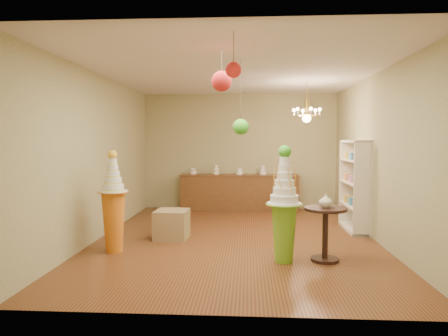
# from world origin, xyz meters

# --- Properties ---
(floor) EXTENTS (6.50, 6.50, 0.00)m
(floor) POSITION_xyz_m (0.00, 0.00, 0.00)
(floor) COLOR #5A3118
(floor) RESTS_ON ground
(ceiling) EXTENTS (6.50, 6.50, 0.00)m
(ceiling) POSITION_xyz_m (0.00, 0.00, 3.00)
(ceiling) COLOR silver
(ceiling) RESTS_ON ground
(wall_back) EXTENTS (5.00, 0.04, 3.00)m
(wall_back) POSITION_xyz_m (0.00, 3.25, 1.50)
(wall_back) COLOR tan
(wall_back) RESTS_ON ground
(wall_front) EXTENTS (5.00, 0.04, 3.00)m
(wall_front) POSITION_xyz_m (0.00, -3.25, 1.50)
(wall_front) COLOR tan
(wall_front) RESTS_ON ground
(wall_left) EXTENTS (0.04, 6.50, 3.00)m
(wall_left) POSITION_xyz_m (-2.50, 0.00, 1.50)
(wall_left) COLOR tan
(wall_left) RESTS_ON ground
(wall_right) EXTENTS (0.04, 6.50, 3.00)m
(wall_right) POSITION_xyz_m (2.50, 0.00, 1.50)
(wall_right) COLOR tan
(wall_right) RESTS_ON ground
(pedestal_green) EXTENTS (0.60, 0.60, 1.73)m
(pedestal_green) POSITION_xyz_m (0.75, -1.38, 0.68)
(pedestal_green) COLOR #6DAE26
(pedestal_green) RESTS_ON floor
(pedestal_orange) EXTENTS (0.57, 0.57, 1.65)m
(pedestal_orange) POSITION_xyz_m (-1.94, -0.99, 0.64)
(pedestal_orange) COLOR #CB6B17
(pedestal_orange) RESTS_ON floor
(burlap_riser) EXTENTS (0.61, 0.61, 0.53)m
(burlap_riser) POSITION_xyz_m (-1.17, -0.09, 0.26)
(burlap_riser) COLOR olive
(burlap_riser) RESTS_ON floor
(sideboard) EXTENTS (3.04, 0.54, 1.16)m
(sideboard) POSITION_xyz_m (0.00, 2.97, 0.48)
(sideboard) COLOR brown
(sideboard) RESTS_ON floor
(shelving_unit) EXTENTS (0.33, 1.20, 1.80)m
(shelving_unit) POSITION_xyz_m (2.34, 0.80, 0.90)
(shelving_unit) COLOR beige
(shelving_unit) RESTS_ON floor
(round_table) EXTENTS (0.82, 0.82, 0.80)m
(round_table) POSITION_xyz_m (1.37, -1.28, 0.52)
(round_table) COLOR black
(round_table) RESTS_ON floor
(vase) EXTENTS (0.22, 0.22, 0.21)m
(vase) POSITION_xyz_m (1.37, -1.28, 0.91)
(vase) COLOR beige
(vase) RESTS_ON round_table
(pom_red_left) EXTENTS (0.26, 0.26, 0.57)m
(pom_red_left) POSITION_xyz_m (-0.12, -2.03, 2.56)
(pom_red_left) COLOR #413E2F
(pom_red_left) RESTS_ON ceiling
(pom_green_mid) EXTENTS (0.24, 0.24, 1.12)m
(pom_green_mid) POSITION_xyz_m (0.11, -1.25, 2.00)
(pom_green_mid) COLOR #413E2F
(pom_green_mid) RESTS_ON ceiling
(pom_red_right) EXTENTS (0.18, 0.18, 0.51)m
(pom_red_right) POSITION_xyz_m (0.05, -2.75, 2.58)
(pom_red_right) COLOR #413E2F
(pom_red_right) RESTS_ON ceiling
(chandelier) EXTENTS (0.78, 0.78, 0.85)m
(chandelier) POSITION_xyz_m (1.41, 1.01, 2.30)
(chandelier) COLOR gold
(chandelier) RESTS_ON ceiling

